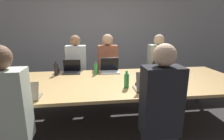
{
  "coord_description": "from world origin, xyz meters",
  "views": [
    {
      "loc": [
        -0.23,
        -2.58,
        1.56
      ],
      "look_at": [
        0.12,
        0.1,
        0.88
      ],
      "focal_mm": 28.0,
      "sensor_mm": 36.0,
      "label": 1
    }
  ],
  "objects_px": {
    "bottle_near_midright": "(126,81)",
    "bottle_far_midleft": "(56,69)",
    "person_far_right": "(157,68)",
    "laptop_near_left": "(24,95)",
    "person_near_midright": "(160,113)",
    "person_far_center": "(108,69)",
    "laptop_far_midleft": "(72,69)",
    "cup_far_midleft": "(57,70)",
    "laptop_far_center": "(110,68)",
    "laptop_far_right": "(163,66)",
    "bottle_far_right": "(154,67)",
    "cup_far_center": "(96,71)",
    "laptop_near_midright": "(147,85)",
    "cup_near_midright": "(162,84)",
    "person_near_left": "(9,119)",
    "stapler": "(138,83)",
    "person_far_midleft": "(77,70)",
    "cup_near_left": "(2,96)",
    "bottle_far_center": "(96,69)"
  },
  "relations": [
    {
      "from": "laptop_far_right",
      "to": "stapler",
      "type": "height_order",
      "value": "laptop_far_right"
    },
    {
      "from": "bottle_far_right",
      "to": "laptop_far_right",
      "type": "bearing_deg",
      "value": 34.54
    },
    {
      "from": "cup_far_center",
      "to": "person_far_midleft",
      "type": "distance_m",
      "value": 0.63
    },
    {
      "from": "person_far_right",
      "to": "bottle_far_right",
      "type": "height_order",
      "value": "person_far_right"
    },
    {
      "from": "cup_near_midright",
      "to": "laptop_far_right",
      "type": "bearing_deg",
      "value": 65.75
    },
    {
      "from": "cup_near_midright",
      "to": "bottle_far_right",
      "type": "height_order",
      "value": "bottle_far_right"
    },
    {
      "from": "stapler",
      "to": "laptop_far_center",
      "type": "bearing_deg",
      "value": 138.37
    },
    {
      "from": "bottle_far_right",
      "to": "person_near_midright",
      "type": "bearing_deg",
      "value": -107.68
    },
    {
      "from": "person_near_left",
      "to": "bottle_far_right",
      "type": "height_order",
      "value": "person_near_left"
    },
    {
      "from": "laptop_near_left",
      "to": "person_near_midright",
      "type": "relative_size",
      "value": 0.25
    },
    {
      "from": "cup_far_center",
      "to": "laptop_near_midright",
      "type": "bearing_deg",
      "value": -57.0
    },
    {
      "from": "person_near_left",
      "to": "bottle_far_right",
      "type": "relative_size",
      "value": 6.36
    },
    {
      "from": "cup_near_left",
      "to": "laptop_near_midright",
      "type": "xyz_separation_m",
      "value": [
        1.78,
        0.04,
        0.03
      ]
    },
    {
      "from": "cup_far_midleft",
      "to": "laptop_far_right",
      "type": "xyz_separation_m",
      "value": [
        2.02,
        0.01,
        0.02
      ]
    },
    {
      "from": "stapler",
      "to": "person_far_center",
      "type": "bearing_deg",
      "value": 131.13
    },
    {
      "from": "cup_far_center",
      "to": "person_far_right",
      "type": "distance_m",
      "value": 1.4
    },
    {
      "from": "cup_near_midright",
      "to": "cup_far_center",
      "type": "xyz_separation_m",
      "value": [
        -0.87,
        0.89,
        0.0
      ]
    },
    {
      "from": "laptop_far_midleft",
      "to": "stapler",
      "type": "height_order",
      "value": "laptop_far_midleft"
    },
    {
      "from": "cup_near_midright",
      "to": "bottle_near_midright",
      "type": "distance_m",
      "value": 0.5
    },
    {
      "from": "person_far_midleft",
      "to": "bottle_far_midleft",
      "type": "distance_m",
      "value": 0.64
    },
    {
      "from": "laptop_near_left",
      "to": "bottle_near_midright",
      "type": "height_order",
      "value": "bottle_near_midright"
    },
    {
      "from": "person_near_midright",
      "to": "person_far_midleft",
      "type": "xyz_separation_m",
      "value": [
        -0.98,
        2.0,
        -0.02
      ]
    },
    {
      "from": "person_far_center",
      "to": "bottle_far_right",
      "type": "relative_size",
      "value": 6.35
    },
    {
      "from": "person_near_left",
      "to": "laptop_far_right",
      "type": "distance_m",
      "value": 2.71
    },
    {
      "from": "laptop_near_midright",
      "to": "cup_far_center",
      "type": "distance_m",
      "value": 1.16
    },
    {
      "from": "person_near_midright",
      "to": "bottle_far_right",
      "type": "xyz_separation_m",
      "value": [
        0.45,
        1.42,
        0.14
      ]
    },
    {
      "from": "laptop_far_center",
      "to": "cup_far_midleft",
      "type": "xyz_separation_m",
      "value": [
        -0.96,
        0.04,
        -0.02
      ]
    },
    {
      "from": "cup_far_midleft",
      "to": "person_far_right",
      "type": "distance_m",
      "value": 2.07
    },
    {
      "from": "cup_far_center",
      "to": "laptop_far_right",
      "type": "relative_size",
      "value": 0.25
    },
    {
      "from": "cup_far_midleft",
      "to": "person_far_center",
      "type": "bearing_deg",
      "value": 20.96
    },
    {
      "from": "bottle_far_center",
      "to": "cup_far_midleft",
      "type": "bearing_deg",
      "value": 167.35
    },
    {
      "from": "cup_near_left",
      "to": "laptop_far_right",
      "type": "height_order",
      "value": "laptop_far_right"
    },
    {
      "from": "bottle_near_midright",
      "to": "bottle_far_midleft",
      "type": "relative_size",
      "value": 1.01
    },
    {
      "from": "bottle_far_center",
      "to": "bottle_near_midright",
      "type": "bearing_deg",
      "value": -62.67
    },
    {
      "from": "stapler",
      "to": "laptop_near_left",
      "type": "bearing_deg",
      "value": -140.32
    },
    {
      "from": "bottle_near_midright",
      "to": "cup_far_midleft",
      "type": "relative_size",
      "value": 2.35
    },
    {
      "from": "laptop_far_center",
      "to": "laptop_far_right",
      "type": "distance_m",
      "value": 1.06
    },
    {
      "from": "person_near_midright",
      "to": "stapler",
      "type": "distance_m",
      "value": 0.77
    },
    {
      "from": "person_far_center",
      "to": "laptop_far_midleft",
      "type": "xyz_separation_m",
      "value": [
        -0.7,
        -0.36,
        0.11
      ]
    },
    {
      "from": "laptop_near_left",
      "to": "stapler",
      "type": "distance_m",
      "value": 1.48
    },
    {
      "from": "bottle_far_midleft",
      "to": "person_far_right",
      "type": "distance_m",
      "value": 2.09
    },
    {
      "from": "laptop_near_left",
      "to": "person_near_midright",
      "type": "height_order",
      "value": "person_near_midright"
    },
    {
      "from": "laptop_near_left",
      "to": "person_far_midleft",
      "type": "relative_size",
      "value": 0.25
    },
    {
      "from": "cup_near_left",
      "to": "cup_far_center",
      "type": "xyz_separation_m",
      "value": [
        1.15,
        1.02,
        0.0
      ]
    },
    {
      "from": "laptop_near_left",
      "to": "person_far_midleft",
      "type": "xyz_separation_m",
      "value": [
        0.49,
        1.57,
        -0.12
      ]
    },
    {
      "from": "laptop_far_midleft",
      "to": "person_far_midleft",
      "type": "bearing_deg",
      "value": 82.16
    },
    {
      "from": "bottle_near_midright",
      "to": "person_far_center",
      "type": "distance_m",
      "value": 1.3
    },
    {
      "from": "person_near_midright",
      "to": "laptop_far_center",
      "type": "height_order",
      "value": "person_near_midright"
    },
    {
      "from": "bottle_far_midleft",
      "to": "person_far_right",
      "type": "relative_size",
      "value": 0.17
    },
    {
      "from": "person_far_right",
      "to": "laptop_far_right",
      "type": "bearing_deg",
      "value": -92.77
    }
  ]
}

